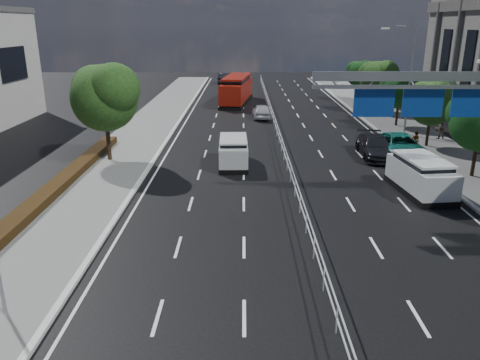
{
  "coord_description": "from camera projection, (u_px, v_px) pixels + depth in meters",
  "views": [
    {
      "loc": [
        -2.85,
        -12.88,
        9.0
      ],
      "look_at": [
        -2.98,
        6.82,
        2.4
      ],
      "focal_mm": 35.0,
      "sensor_mm": 36.0,
      "label": 1
    }
  ],
  "objects": [
    {
      "name": "parked_car_teal",
      "position": [
        400.0,
        146.0,
        33.11
      ],
      "size": [
        2.69,
        5.71,
        1.58
      ],
      "primitive_type": "imported",
      "rotation": [
        0.0,
        0.0,
        -0.01
      ],
      "color": "#16675D",
      "rests_on": "ground"
    },
    {
      "name": "near_car_dark",
      "position": [
        224.0,
        78.0,
        73.55
      ],
      "size": [
        1.86,
        5.07,
        1.66
      ],
      "primitive_type": "imported",
      "rotation": [
        0.0,
        0.0,
        3.12
      ],
      "color": "black",
      "rests_on": "ground"
    },
    {
      "name": "overhead_gantry",
      "position": [
        440.0,
        97.0,
        22.76
      ],
      "size": [
        10.24,
        0.38,
        7.45
      ],
      "color": "gray",
      "rests_on": "ground"
    },
    {
      "name": "silver_minivan",
      "position": [
        421.0,
        176.0,
        25.88
      ],
      "size": [
        2.63,
        5.12,
        2.04
      ],
      "rotation": [
        0.0,
        0.0,
        0.11
      ],
      "color": "black",
      "rests_on": "ground"
    },
    {
      "name": "median_fence",
      "position": [
        280.0,
        139.0,
        36.22
      ],
      "size": [
        0.05,
        85.0,
        1.02
      ],
      "color": "silver",
      "rests_on": "ground"
    },
    {
      "name": "pedestrian_b",
      "position": [
        440.0,
        129.0,
        37.69
      ],
      "size": [
        0.84,
        0.68,
        1.62
      ],
      "primitive_type": "imported",
      "rotation": [
        0.0,
        0.0,
        3.23
      ],
      "color": "gray",
      "rests_on": "sidewalk_far"
    },
    {
      "name": "parked_car_dark",
      "position": [
        375.0,
        147.0,
        32.99
      ],
      "size": [
        2.31,
        5.23,
        1.49
      ],
      "primitive_type": "imported",
      "rotation": [
        0.0,
        0.0,
        -0.04
      ],
      "color": "black",
      "rests_on": "ground"
    },
    {
      "name": "kerb_near",
      "position": [
        52.0,
        315.0,
        15.09
      ],
      "size": [
        0.25,
        140.0,
        0.15
      ],
      "primitive_type": "cube",
      "color": "silver",
      "rests_on": "ground"
    },
    {
      "name": "near_tree_back",
      "position": [
        105.0,
        94.0,
        30.7
      ],
      "size": [
        4.84,
        4.51,
        6.69
      ],
      "color": "black",
      "rests_on": "ground"
    },
    {
      "name": "far_tree_e",
      "position": [
        433.0,
        101.0,
        34.69
      ],
      "size": [
        3.63,
        3.38,
        5.13
      ],
      "color": "black",
      "rests_on": "ground"
    },
    {
      "name": "pedestrian_a",
      "position": [
        415.0,
        142.0,
        33.74
      ],
      "size": [
        0.56,
        0.37,
        1.53
      ],
      "primitive_type": "imported",
      "rotation": [
        0.0,
        0.0,
        3.13
      ],
      "color": "gray",
      "rests_on": "sidewalk_far"
    },
    {
      "name": "ground",
      "position": [
        331.0,
        318.0,
        15.05
      ],
      "size": [
        160.0,
        160.0,
        0.0
      ],
      "primitive_type": "plane",
      "color": "black",
      "rests_on": "ground"
    },
    {
      "name": "streetlight_far",
      "position": [
        407.0,
        73.0,
        37.99
      ],
      "size": [
        2.78,
        2.4,
        9.0
      ],
      "color": "gray",
      "rests_on": "ground"
    },
    {
      "name": "near_car_silver",
      "position": [
        262.0,
        111.0,
        46.64
      ],
      "size": [
        1.79,
        4.18,
        1.41
      ],
      "primitive_type": "imported",
      "rotation": [
        0.0,
        0.0,
        3.17
      ],
      "color": "#B4B6BC",
      "rests_on": "ground"
    },
    {
      "name": "far_tree_f",
      "position": [
        400.0,
        88.0,
        41.83
      ],
      "size": [
        3.52,
        3.28,
        5.02
      ],
      "color": "black",
      "rests_on": "ground"
    },
    {
      "name": "red_bus",
      "position": [
        237.0,
        89.0,
        55.31
      ],
      "size": [
        3.94,
        10.88,
        3.18
      ],
      "rotation": [
        0.0,
        0.0,
        -0.13
      ],
      "color": "black",
      "rests_on": "ground"
    },
    {
      "name": "far_tree_g",
      "position": [
        378.0,
        76.0,
        48.85
      ],
      "size": [
        3.96,
        3.69,
        5.45
      ],
      "color": "black",
      "rests_on": "ground"
    },
    {
      "name": "far_tree_h",
      "position": [
        360.0,
        73.0,
        56.07
      ],
      "size": [
        3.41,
        3.18,
        4.91
      ],
      "color": "black",
      "rests_on": "ground"
    },
    {
      "name": "white_minivan",
      "position": [
        233.0,
        152.0,
        31.03
      ],
      "size": [
        1.98,
        4.39,
        1.89
      ],
      "rotation": [
        0.0,
        0.0,
        0.02
      ],
      "color": "black",
      "rests_on": "ground"
    }
  ]
}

